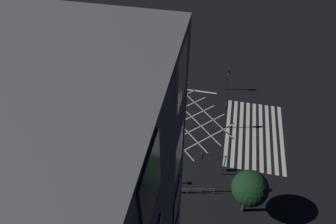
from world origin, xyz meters
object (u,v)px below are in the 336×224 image
(traffic_light_ne_cross, at_px, (127,67))
(street_tree_far, at_px, (250,188))
(traffic_light_sw_cross, at_px, (212,159))
(traffic_light_median_north, at_px, (111,99))
(traffic_light_median_south, at_px, (226,111))
(street_lamp_east, at_px, (90,155))
(street_lamp_west, at_px, (172,160))
(traffic_light_se_main, at_px, (228,76))
(street_tree_near, at_px, (57,143))

(traffic_light_ne_cross, relative_size, street_tree_far, 0.58)
(traffic_light_sw_cross, bearing_deg, traffic_light_median_north, -26.97)
(traffic_light_median_south, height_order, traffic_light_ne_cross, traffic_light_median_south)
(traffic_light_sw_cross, bearing_deg, street_lamp_east, 19.67)
(street_lamp_west, bearing_deg, traffic_light_se_main, -13.75)
(traffic_light_se_main, xyz_separation_m, street_tree_near, (-18.79, 18.26, 1.69))
(traffic_light_median_south, relative_size, street_tree_far, 0.72)
(traffic_light_median_north, xyz_separation_m, traffic_light_ne_cross, (7.91, 0.12, 0.01))
(traffic_light_median_south, distance_m, traffic_light_sw_cross, 7.87)
(traffic_light_se_main, xyz_separation_m, traffic_light_ne_cross, (-0.57, 15.79, -0.25))
(street_lamp_west, height_order, street_tree_far, street_lamp_west)
(traffic_light_median_south, distance_m, traffic_light_ne_cross, 17.71)
(traffic_light_se_main, xyz_separation_m, street_tree_far, (-20.22, -3.19, 1.61))
(street_lamp_east, bearing_deg, traffic_light_se_main, -33.05)
(traffic_light_ne_cross, xyz_separation_m, street_tree_far, (-19.65, -18.99, 1.85))
(street_lamp_west, xyz_separation_m, street_tree_far, (-0.55, -8.01, -1.67))
(street_tree_far, bearing_deg, street_lamp_west, 86.10)
(traffic_light_se_main, bearing_deg, street_tree_near, -44.18)
(traffic_light_median_north, bearing_deg, traffic_light_sw_cross, -26.97)
(traffic_light_se_main, height_order, street_lamp_west, street_lamp_west)
(traffic_light_median_south, relative_size, street_lamp_west, 0.48)
(traffic_light_median_north, relative_size, street_tree_near, 0.57)
(traffic_light_ne_cross, height_order, street_lamp_east, street_lamp_east)
(traffic_light_median_north, xyz_separation_m, street_lamp_east, (-12.00, -2.35, 3.13))
(street_tree_near, relative_size, street_tree_far, 1.03)
(street_tree_near, bearing_deg, street_lamp_west, -93.79)
(traffic_light_median_north, distance_m, street_tree_near, 10.80)
(traffic_light_sw_cross, distance_m, traffic_light_ne_cross, 21.49)
(traffic_light_median_south, relative_size, traffic_light_sw_cross, 1.22)
(traffic_light_sw_cross, height_order, street_tree_far, street_tree_far)
(traffic_light_se_main, distance_m, traffic_light_ne_cross, 15.81)
(street_tree_far, bearing_deg, street_tree_near, 86.17)
(traffic_light_sw_cross, height_order, traffic_light_median_north, traffic_light_sw_cross)
(traffic_light_sw_cross, bearing_deg, street_tree_near, 9.04)
(traffic_light_median_south, height_order, street_tree_near, street_tree_near)
(street_lamp_east, relative_size, street_tree_near, 1.37)
(traffic_light_median_north, relative_size, street_lamp_west, 0.39)
(traffic_light_se_main, height_order, traffic_light_ne_cross, traffic_light_se_main)
(street_lamp_east, height_order, street_tree_near, street_lamp_east)
(traffic_light_median_south, xyz_separation_m, street_tree_far, (-12.00, -3.03, 1.27))
(traffic_light_se_main, bearing_deg, traffic_light_median_north, -61.59)
(street_tree_far, bearing_deg, traffic_light_median_north, 58.10)
(traffic_light_median_north, bearing_deg, traffic_light_ne_cross, 90.87)
(traffic_light_ne_cross, distance_m, street_tree_far, 27.39)
(street_tree_near, bearing_deg, traffic_light_sw_cross, -80.96)
(street_tree_near, bearing_deg, traffic_light_se_main, -44.18)
(street_lamp_west, bearing_deg, traffic_light_median_north, 44.12)
(traffic_light_ne_cross, relative_size, street_lamp_east, 0.42)
(traffic_light_median_north, distance_m, traffic_light_ne_cross, 7.91)
(street_lamp_east, relative_size, street_tree_far, 1.40)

